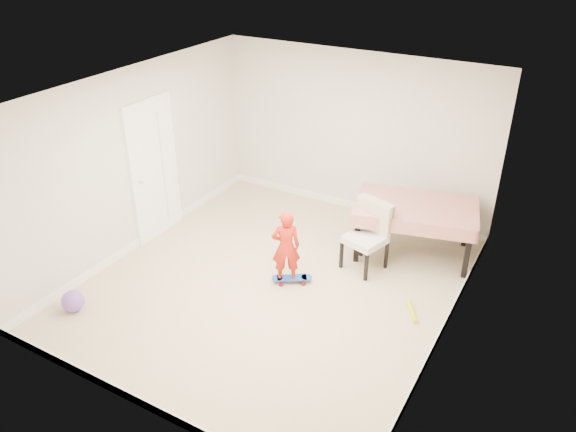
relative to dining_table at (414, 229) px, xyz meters
The scene contains 17 objects.
ground 2.15m from the dining_table, 129.49° to the right, with size 5.00×5.00×0.00m, color tan.
ceiling 3.04m from the dining_table, 129.49° to the right, with size 4.50×5.00×0.04m, color silver.
wall_back 1.83m from the dining_table, 147.82° to the left, with size 4.50×0.04×2.60m, color beige.
wall_front 4.42m from the dining_table, 108.12° to the right, with size 4.50×0.04×2.60m, color beige.
wall_left 4.03m from the dining_table, 155.45° to the right, with size 0.04×5.00×2.60m, color beige.
wall_right 2.07m from the dining_table, 61.57° to the right, with size 0.04×5.00×2.60m, color beige.
door 3.86m from the dining_table, 159.51° to the right, with size 0.10×0.94×2.11m, color white.
baseboard_back 1.63m from the dining_table, 147.52° to the left, with size 4.50×0.02×0.12m, color white.
baseboard_front 4.35m from the dining_table, 108.08° to the right, with size 4.50×0.02×0.12m, color white.
baseboard_left 3.95m from the dining_table, 155.51° to the right, with size 0.02×5.00×0.12m, color white.
baseboard_right 1.89m from the dining_table, 61.30° to the right, with size 0.02×5.00×0.12m, color white.
dining_table is the anchor object (origin of this frame).
dining_chair 0.85m from the dining_table, 122.86° to the right, with size 0.54×0.62×0.98m, color silver, non-canonical shape.
skateboard 1.92m from the dining_table, 127.25° to the right, with size 0.54×0.20×0.08m, color blue, non-canonical shape.
child 1.96m from the dining_table, 128.46° to the right, with size 0.38×0.25×1.03m, color red.
balloon 4.65m from the dining_table, 133.61° to the right, with size 0.28×0.28×0.28m, color purple.
foam_toy 1.47m from the dining_table, 70.86° to the right, with size 0.06×0.06×0.40m, color yellow.
Camera 1 is at (3.21, -5.27, 4.37)m, focal length 35.00 mm.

